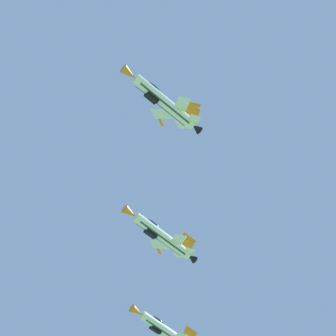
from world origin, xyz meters
The scene contains 3 objects.
fighter_jet_left_wing centered at (12.43, 51.95, 109.33)m, with size 14.41×10.60×5.87m.
fighter_jet_right_wing centered at (16.88, 75.58, 107.07)m, with size 14.41×10.67×5.63m.
fighter_jet_left_outer centered at (21.93, 96.98, 107.49)m, with size 14.41×10.53×6.13m.
Camera 1 is at (2.25, -1.46, 1.96)m, focal length 83.48 mm.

